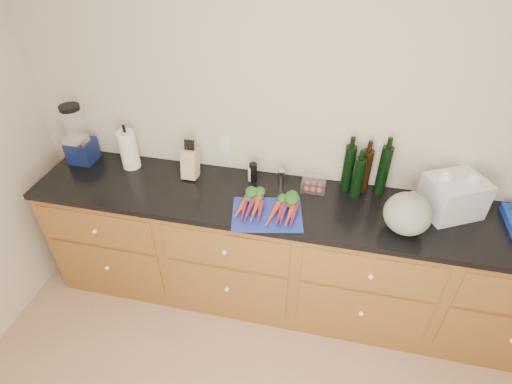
% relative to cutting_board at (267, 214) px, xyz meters
% --- Properties ---
extents(wall_back, '(4.10, 0.05, 2.60)m').
position_rel_cutting_board_xyz_m(wall_back, '(0.21, 0.48, 0.35)').
color(wall_back, beige).
rests_on(wall_back, ground).
extents(cabinets, '(3.60, 0.64, 0.90)m').
position_rel_cutting_board_xyz_m(cabinets, '(0.21, 0.16, -0.49)').
color(cabinets, brown).
rests_on(cabinets, ground).
extents(countertop, '(3.64, 0.62, 0.04)m').
position_rel_cutting_board_xyz_m(countertop, '(0.21, 0.16, -0.03)').
color(countertop, black).
rests_on(countertop, cabinets).
extents(cutting_board, '(0.48, 0.40, 0.01)m').
position_rel_cutting_board_xyz_m(cutting_board, '(0.00, 0.00, 0.00)').
color(cutting_board, '#1A2D9C').
rests_on(cutting_board, countertop).
extents(carrots, '(0.41, 0.30, 0.06)m').
position_rel_cutting_board_xyz_m(carrots, '(0.00, 0.05, 0.03)').
color(carrots, '#CD4718').
rests_on(carrots, cutting_board).
extents(squash, '(0.27, 0.27, 0.24)m').
position_rel_cutting_board_xyz_m(squash, '(0.81, 0.05, 0.12)').
color(squash, slate).
rests_on(squash, countertop).
extents(blender_appliance, '(0.17, 0.17, 0.44)m').
position_rel_cutting_board_xyz_m(blender_appliance, '(-1.44, 0.32, 0.19)').
color(blender_appliance, '#0E1945').
rests_on(blender_appliance, countertop).
extents(paper_towel, '(0.12, 0.12, 0.28)m').
position_rel_cutting_board_xyz_m(paper_towel, '(-1.06, 0.32, 0.13)').
color(paper_towel, white).
rests_on(paper_towel, countertop).
extents(knife_block, '(0.10, 0.10, 0.20)m').
position_rel_cutting_board_xyz_m(knife_block, '(-0.60, 0.30, 0.10)').
color(knife_block, tan).
rests_on(knife_block, countertop).
extents(grinder_salt, '(0.05, 0.05, 0.11)m').
position_rel_cutting_board_xyz_m(grinder_salt, '(-0.18, 0.34, 0.05)').
color(grinder_salt, silver).
rests_on(grinder_salt, countertop).
extents(grinder_pepper, '(0.05, 0.05, 0.14)m').
position_rel_cutting_board_xyz_m(grinder_pepper, '(-0.16, 0.34, 0.06)').
color(grinder_pepper, black).
rests_on(grinder_pepper, countertop).
extents(canister_chrome, '(0.05, 0.05, 0.11)m').
position_rel_cutting_board_xyz_m(canister_chrome, '(0.03, 0.34, 0.05)').
color(canister_chrome, silver).
rests_on(canister_chrome, countertop).
extents(tomato_box, '(0.16, 0.13, 0.07)m').
position_rel_cutting_board_xyz_m(tomato_box, '(0.25, 0.33, 0.03)').
color(tomato_box, white).
rests_on(tomato_box, countertop).
extents(bottles, '(0.29, 0.15, 0.35)m').
position_rel_cutting_board_xyz_m(bottles, '(0.56, 0.37, 0.15)').
color(bottles, black).
rests_on(bottles, countertop).
extents(grocery_bag, '(0.41, 0.38, 0.24)m').
position_rel_cutting_board_xyz_m(grocery_bag, '(1.09, 0.28, 0.11)').
color(grocery_bag, white).
rests_on(grocery_bag, countertop).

